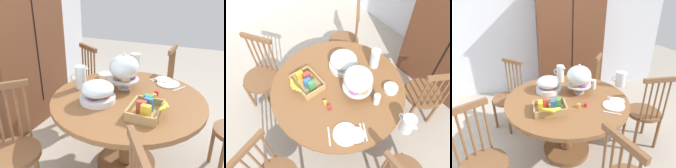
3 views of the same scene
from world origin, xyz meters
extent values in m
plane|color=#A89E8E|center=(0.00, 0.00, 0.00)|extent=(10.00, 10.00, 0.00)
cylinder|color=brown|center=(0.05, -0.03, 0.72)|extent=(1.32, 1.32, 0.04)
cylinder|color=brown|center=(0.05, -0.03, 0.39)|extent=(0.14, 0.14, 0.63)
cylinder|color=brown|center=(0.05, -0.03, 0.03)|extent=(0.56, 0.56, 0.06)
cylinder|color=brown|center=(-0.66, 0.63, 0.45)|extent=(0.40, 0.40, 0.04)
cylinder|color=brown|center=(-0.85, 0.62, 0.23)|extent=(0.04, 0.04, 0.45)
cylinder|color=brown|center=(-0.65, 0.43, 0.23)|extent=(0.04, 0.04, 0.45)
cylinder|color=brown|center=(-0.66, 0.82, 0.23)|extent=(0.04, 0.04, 0.45)
cylinder|color=brown|center=(-0.46, 0.63, 0.23)|extent=(0.04, 0.04, 0.45)
cylinder|color=brown|center=(-0.65, 0.84, 0.69)|extent=(0.02, 0.02, 0.48)
cylinder|color=brown|center=(-0.60, 0.79, 0.69)|extent=(0.02, 0.02, 0.48)
cylinder|color=brown|center=(-0.55, 0.74, 0.69)|extent=(0.02, 0.02, 0.48)
cylinder|color=brown|center=(-0.50, 0.69, 0.69)|extent=(0.02, 0.02, 0.48)
cylinder|color=brown|center=(-0.44, 0.65, 0.69)|extent=(0.02, 0.02, 0.48)
cube|color=brown|center=(-0.55, 0.74, 0.95)|extent=(0.29, 0.27, 0.05)
cylinder|color=brown|center=(-0.77, -0.54, 0.45)|extent=(0.40, 0.40, 0.04)
cylinder|color=brown|center=(-0.81, -0.73, 0.23)|extent=(0.04, 0.04, 0.45)
cylinder|color=brown|center=(-0.57, -0.58, 0.23)|extent=(0.04, 0.04, 0.45)
cylinder|color=brown|center=(-0.96, -0.50, 0.23)|extent=(0.04, 0.04, 0.45)
cylinder|color=brown|center=(-0.72, -0.35, 0.23)|extent=(0.04, 0.04, 0.45)
cylinder|color=brown|center=(-0.97, -0.48, 0.69)|extent=(0.02, 0.02, 0.48)
cylinder|color=brown|center=(-0.91, -0.44, 0.69)|extent=(0.02, 0.02, 0.48)
cylinder|color=brown|center=(-0.85, -0.41, 0.69)|extent=(0.02, 0.02, 0.48)
cylinder|color=brown|center=(-0.79, -0.37, 0.69)|extent=(0.02, 0.02, 0.48)
cylinder|color=brown|center=(-0.73, -0.33, 0.69)|extent=(0.02, 0.02, 0.48)
cube|color=brown|center=(-0.85, -0.41, 0.95)|extent=(0.32, 0.22, 0.05)
cylinder|color=brown|center=(0.16, -0.85, 0.23)|extent=(0.04, 0.04, 0.45)
cylinder|color=brown|center=(0.20, -1.06, 0.69)|extent=(0.02, 0.02, 0.48)
cylinder|color=brown|center=(0.18, -0.99, 0.69)|extent=(0.02, 0.02, 0.48)
cylinder|color=brown|center=(0.16, -0.93, 0.69)|extent=(0.02, 0.02, 0.48)
cylinder|color=brown|center=(0.14, -0.86, 0.69)|extent=(0.02, 0.02, 0.48)
cube|color=brown|center=(0.18, -0.99, 0.95)|extent=(0.14, 0.35, 0.05)
cylinder|color=brown|center=(0.87, 0.08, 0.23)|extent=(0.04, 0.04, 0.45)
cylinder|color=brown|center=(0.86, -0.21, 0.69)|extent=(0.02, 0.02, 0.48)
cylinder|color=brown|center=(0.54, 0.79, 0.45)|extent=(0.40, 0.40, 0.04)
cylinder|color=brown|center=(0.50, 0.98, 0.23)|extent=(0.04, 0.04, 0.45)
cylinder|color=brown|center=(0.35, 0.74, 0.23)|extent=(0.04, 0.04, 0.45)
cylinder|color=brown|center=(0.74, 0.84, 0.23)|extent=(0.04, 0.04, 0.45)
cylinder|color=brown|center=(0.59, 0.60, 0.23)|extent=(0.04, 0.04, 0.45)
cylinder|color=brown|center=(0.75, 0.83, 0.69)|extent=(0.02, 0.02, 0.48)
cylinder|color=brown|center=(0.72, 0.77, 0.69)|extent=(0.02, 0.02, 0.48)
cylinder|color=brown|center=(0.68, 0.71, 0.69)|extent=(0.02, 0.02, 0.48)
cylinder|color=brown|center=(0.65, 0.65, 0.69)|extent=(0.02, 0.02, 0.48)
cylinder|color=brown|center=(0.61, 0.59, 0.69)|extent=(0.02, 0.02, 0.48)
cube|color=brown|center=(0.68, 0.71, 0.95)|extent=(0.22, 0.33, 0.05)
cylinder|color=silver|center=(0.21, 0.07, 0.75)|extent=(0.12, 0.12, 0.02)
cylinder|color=silver|center=(0.21, 0.07, 0.79)|extent=(0.03, 0.03, 0.09)
cylinder|color=silver|center=(0.21, 0.07, 0.84)|extent=(0.28, 0.28, 0.01)
torus|color=#B27033|center=(0.28, 0.08, 0.86)|extent=(0.10, 0.10, 0.03)
torus|color=#D19347|center=(0.22, 0.12, 0.86)|extent=(0.10, 0.10, 0.03)
torus|color=#935628|center=(0.16, 0.11, 0.86)|extent=(0.10, 0.10, 0.03)
torus|color=tan|center=(0.16, 0.04, 0.86)|extent=(0.10, 0.10, 0.03)
torus|color=#994C84|center=(0.24, 0.01, 0.86)|extent=(0.10, 0.10, 0.03)
ellipsoid|color=silver|center=(0.21, 0.07, 0.95)|extent=(0.27, 0.27, 0.22)
sphere|color=silver|center=(0.21, 0.07, 1.07)|extent=(0.02, 0.02, 0.02)
cylinder|color=silver|center=(-0.12, 0.18, 0.77)|extent=(0.30, 0.30, 0.05)
ellipsoid|color=beige|center=(-0.06, 0.17, 0.80)|extent=(0.09, 0.09, 0.03)
ellipsoid|color=#8CBF59|center=(-0.11, 0.24, 0.80)|extent=(0.09, 0.09, 0.03)
ellipsoid|color=#6B2D4C|center=(-0.19, 0.18, 0.80)|extent=(0.09, 0.09, 0.03)
ellipsoid|color=#CC3D33|center=(-0.12, 0.11, 0.80)|extent=(0.09, 0.09, 0.03)
ellipsoid|color=silver|center=(-0.12, 0.18, 0.85)|extent=(0.28, 0.28, 0.13)
cylinder|color=silver|center=(0.76, 0.15, 0.83)|extent=(0.12, 0.12, 0.18)
cylinder|color=orange|center=(0.76, 0.15, 0.80)|extent=(0.10, 0.10, 0.12)
cone|color=silver|center=(0.82, 0.14, 0.91)|extent=(0.04, 0.04, 0.03)
torus|color=silver|center=(0.68, 0.16, 0.84)|extent=(0.08, 0.02, 0.07)
cylinder|color=silver|center=(0.06, 0.44, 0.85)|extent=(0.10, 0.10, 0.21)
cylinder|color=white|center=(0.06, 0.44, 0.81)|extent=(0.09, 0.09, 0.15)
cone|color=silver|center=(0.10, 0.40, 0.94)|extent=(0.05, 0.05, 0.03)
torus|color=silver|center=(0.01, 0.48, 0.86)|extent=(0.06, 0.06, 0.07)
cube|color=tan|center=(-0.17, -0.25, 0.75)|extent=(0.30, 0.22, 0.01)
cube|color=tan|center=(-0.17, -0.36, 0.78)|extent=(0.30, 0.02, 0.07)
cube|color=tan|center=(-0.17, -0.14, 0.78)|extent=(0.30, 0.02, 0.07)
cube|color=tan|center=(-0.32, -0.25, 0.78)|extent=(0.02, 0.22, 0.07)
cube|color=tan|center=(-0.02, -0.25, 0.78)|extent=(0.02, 0.22, 0.07)
cube|color=gold|center=(-0.25, -0.27, 0.81)|extent=(0.05, 0.07, 0.11)
cube|color=#B23D33|center=(-0.20, -0.22, 0.81)|extent=(0.05, 0.07, 0.11)
cube|color=#336BAD|center=(-0.14, -0.26, 0.81)|extent=(0.05, 0.08, 0.11)
cube|color=#47894C|center=(-0.08, -0.24, 0.81)|extent=(0.05, 0.07, 0.11)
ellipsoid|color=yellow|center=(-0.20, -0.39, 0.84)|extent=(0.14, 0.08, 0.05)
ellipsoid|color=yellow|center=(-0.17, -0.39, 0.84)|extent=(0.13, 0.03, 0.05)
ellipsoid|color=yellow|center=(-0.14, -0.39, 0.84)|extent=(0.14, 0.08, 0.05)
cylinder|color=white|center=(0.47, -0.29, 0.75)|extent=(0.22, 0.22, 0.01)
cylinder|color=white|center=(0.54, -0.23, 0.76)|extent=(0.15, 0.15, 0.01)
cylinder|color=white|center=(0.39, 0.35, 0.76)|extent=(0.14, 0.14, 0.04)
cylinder|color=silver|center=(0.41, 0.14, 0.80)|extent=(0.06, 0.06, 0.11)
cylinder|color=#B7282D|center=(0.19, -0.24, 0.76)|extent=(0.04, 0.04, 0.04)
cylinder|color=orange|center=(0.12, -0.24, 0.76)|extent=(0.04, 0.04, 0.04)
cube|color=silver|center=(0.55, -0.17, 0.74)|extent=(0.15, 0.10, 0.01)
cube|color=silver|center=(0.56, -0.14, 0.74)|extent=(0.15, 0.10, 0.01)
cube|color=silver|center=(0.40, -0.41, 0.74)|extent=(0.15, 0.10, 0.01)
camera|label=1|loc=(-1.71, -0.65, 1.66)|focal=38.44mm
camera|label=2|loc=(1.03, -0.81, 2.51)|focal=35.38mm
camera|label=3|loc=(-0.34, -1.78, 1.72)|focal=29.97mm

